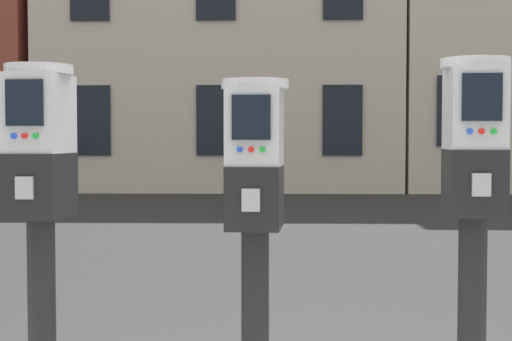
{
  "coord_description": "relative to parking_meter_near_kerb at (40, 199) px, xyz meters",
  "views": [
    {
      "loc": [
        -0.02,
        -2.7,
        1.3
      ],
      "look_at": [
        -0.09,
        -0.2,
        1.19
      ],
      "focal_mm": 52.67,
      "sensor_mm": 36.0,
      "label": 1
    }
  ],
  "objects": [
    {
      "name": "parking_meter_near_kerb",
      "position": [
        0.0,
        0.0,
        0.0
      ],
      "size": [
        0.23,
        0.26,
        1.39
      ],
      "rotation": [
        0.0,
        0.0,
        -1.64
      ],
      "color": "black",
      "rests_on": "sidewalk_slab"
    },
    {
      "name": "parking_meter_twin_adjacent",
      "position": [
        0.7,
        -0.0,
        -0.03
      ],
      "size": [
        0.23,
        0.26,
        1.34
      ],
      "rotation": [
        0.0,
        0.0,
        -1.64
      ],
      "color": "black",
      "rests_on": "sidewalk_slab"
    },
    {
      "name": "parking_meter_end_of_row",
      "position": [
        1.39,
        0.0,
        0.01
      ],
      "size": [
        0.23,
        0.26,
        1.41
      ],
      "rotation": [
        0.0,
        0.0,
        -1.64
      ],
      "color": "black",
      "rests_on": "sidewalk_slab"
    },
    {
      "name": "townhouse_cream_stone",
      "position": [
        -0.64,
        18.08,
        3.5
      ],
      "size": [
        8.64,
        6.82,
        9.2
      ],
      "color": "beige",
      "rests_on": "ground_plane"
    }
  ]
}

